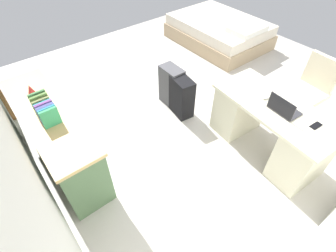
% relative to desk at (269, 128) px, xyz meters
% --- Properties ---
extents(ground_plane, '(5.99, 5.99, 0.00)m').
position_rel_desk_xyz_m(ground_plane, '(1.25, -0.05, -0.38)').
color(ground_plane, beige).
extents(desk, '(1.49, 0.79, 0.72)m').
position_rel_desk_xyz_m(desk, '(0.00, 0.00, 0.00)').
color(desk, beige).
rests_on(desk, ground_plane).
extents(office_chair, '(0.52, 0.52, 0.94)m').
position_rel_desk_xyz_m(office_chair, '(0.05, -0.90, 0.04)').
color(office_chair, black).
rests_on(office_chair, ground_plane).
extents(credenza, '(1.80, 0.48, 0.78)m').
position_rel_desk_xyz_m(credenza, '(1.44, 2.06, 0.01)').
color(credenza, '#4C6B47').
rests_on(credenza, ground_plane).
extents(bed, '(1.91, 1.42, 0.58)m').
position_rel_desk_xyz_m(bed, '(2.40, -1.71, -0.13)').
color(bed, tan).
rests_on(bed, ground_plane).
extents(suitcase_black, '(0.39, 0.27, 0.59)m').
position_rel_desk_xyz_m(suitcase_black, '(1.19, 0.36, -0.08)').
color(suitcase_black, black).
rests_on(suitcase_black, ground_plane).
extents(suitcase_spare_grey, '(0.36, 0.23, 0.62)m').
position_rel_desk_xyz_m(suitcase_spare_grey, '(1.46, 0.32, -0.07)').
color(suitcase_spare_grey, '#4C4C51').
rests_on(suitcase_spare_grey, ground_plane).
extents(laptop, '(0.33, 0.25, 0.21)m').
position_rel_desk_xyz_m(laptop, '(-0.09, 0.05, 0.39)').
color(laptop, '#333338').
rests_on(laptop, desk).
extents(computer_mouse, '(0.07, 0.10, 0.03)m').
position_rel_desk_xyz_m(computer_mouse, '(0.17, -0.02, 0.36)').
color(computer_mouse, white).
rests_on(computer_mouse, desk).
extents(cell_phone_near_laptop, '(0.08, 0.14, 0.01)m').
position_rel_desk_xyz_m(cell_phone_near_laptop, '(-0.43, -0.04, 0.35)').
color(cell_phone_near_laptop, black).
rests_on(cell_phone_near_laptop, desk).
extents(book_row, '(0.31, 0.17, 0.24)m').
position_rel_desk_xyz_m(book_row, '(1.33, 2.06, 0.51)').
color(book_row, '#3BA96E').
rests_on(book_row, credenza).
extents(figurine_small, '(0.08, 0.08, 0.11)m').
position_rel_desk_xyz_m(figurine_small, '(1.85, 2.06, 0.46)').
color(figurine_small, red).
rests_on(figurine_small, credenza).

